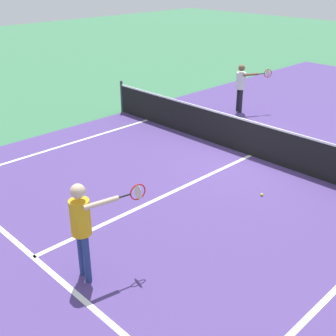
% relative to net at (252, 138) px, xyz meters
% --- Properties ---
extents(ground_plane, '(60.00, 60.00, 0.00)m').
position_rel_net_xyz_m(ground_plane, '(0.00, 0.00, -0.49)').
color(ground_plane, '#38724C').
extents(court_surface_inbounds, '(10.62, 24.40, 0.00)m').
position_rel_net_xyz_m(court_surface_inbounds, '(0.00, 0.00, -0.49)').
color(court_surface_inbounds, '#4C387A').
rests_on(court_surface_inbounds, ground_plane).
extents(line_service_near, '(8.22, 0.10, 0.01)m').
position_rel_net_xyz_m(line_service_near, '(0.00, -6.40, -0.49)').
color(line_service_near, white).
rests_on(line_service_near, ground_plane).
extents(line_center_service, '(0.10, 6.40, 0.01)m').
position_rel_net_xyz_m(line_center_service, '(0.00, -3.20, -0.49)').
color(line_center_service, white).
rests_on(line_center_service, ground_plane).
extents(net, '(10.88, 0.09, 1.07)m').
position_rel_net_xyz_m(net, '(0.00, 0.00, 0.00)').
color(net, '#33383D').
rests_on(net, ground_plane).
extents(player_near, '(0.68, 1.17, 1.71)m').
position_rel_net_xyz_m(player_near, '(1.10, -6.02, 0.57)').
color(player_near, navy).
rests_on(player_near, ground_plane).
extents(player_far, '(0.88, 0.99, 1.62)m').
position_rel_net_xyz_m(player_far, '(-2.55, 2.89, 0.51)').
color(player_far, black).
rests_on(player_far, ground_plane).
extents(tennis_ball_near_net, '(0.07, 0.07, 0.07)m').
position_rel_net_xyz_m(tennis_ball_near_net, '(1.51, -1.68, -0.46)').
color(tennis_ball_near_net, '#CCE033').
rests_on(tennis_ball_near_net, ground_plane).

